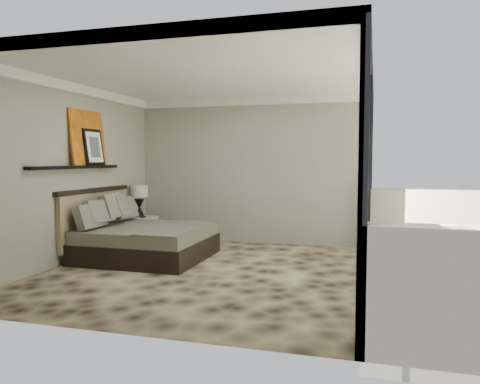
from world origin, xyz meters
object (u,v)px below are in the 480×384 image
(bed, at_px, (141,239))
(table_lamp, at_px, (139,197))
(lounger, at_px, (417,272))
(nightstand, at_px, (140,230))

(bed, height_order, table_lamp, table_lamp)
(bed, bearing_deg, lounger, -7.02)
(bed, relative_size, lounger, 1.33)
(lounger, bearing_deg, table_lamp, 161.56)
(nightstand, xyz_separation_m, lounger, (4.88, -1.72, -0.09))
(bed, distance_m, lounger, 4.25)
(lounger, bearing_deg, bed, 174.35)
(nightstand, distance_m, lounger, 5.18)
(nightstand, height_order, table_lamp, table_lamp)
(bed, xyz_separation_m, lounger, (4.22, -0.52, -0.14))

